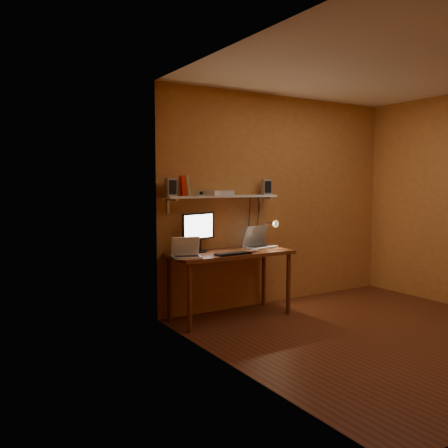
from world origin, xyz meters
TOP-DOWN VIEW (x-y plane):
  - room at (0.00, 0.00)m, footprint 3.44×3.24m
  - desk at (-0.95, 1.28)m, footprint 1.40×0.60m
  - wall_shelf at (-0.95, 1.47)m, footprint 1.40×0.25m
  - monitor at (-1.26, 1.45)m, footprint 0.47×0.26m
  - laptop at (-0.49, 1.39)m, footprint 0.40×0.32m
  - netbook at (-1.56, 1.16)m, footprint 0.34×0.28m
  - keyboard at (-1.04, 1.08)m, footprint 0.41×0.15m
  - mouse at (-0.73, 1.12)m, footprint 0.11×0.08m
  - desk_lamp at (-0.29, 1.41)m, footprint 0.09×0.23m
  - speaker_left at (-1.59, 1.46)m, footprint 0.11×0.11m
  - speaker_right at (-0.31, 1.48)m, footprint 0.12×0.12m
  - books at (-1.41, 1.48)m, footprint 0.15×0.16m
  - shelf_camera at (-1.26, 1.40)m, footprint 0.11×0.05m
  - router at (-1.00, 1.48)m, footprint 0.38×0.30m

SIDE VIEW (x-z plane):
  - desk at x=-0.95m, z-range 0.29..1.04m
  - keyboard at x=-1.04m, z-range 0.75..0.77m
  - mouse at x=-0.73m, z-range 0.75..0.78m
  - netbook at x=-1.56m, z-range 0.70..0.92m
  - laptop at x=-0.49m, z-range 0.69..0.95m
  - desk_lamp at x=-0.29m, z-range 0.77..1.15m
  - monitor at x=-1.26m, z-range 0.78..1.21m
  - room at x=0.00m, z-range -0.02..2.62m
  - wall_shelf at x=-0.95m, z-range 1.26..1.46m
  - router at x=-1.00m, z-range 1.38..1.43m
  - shelf_camera at x=-1.26m, z-range 1.38..1.44m
  - speaker_right at x=-0.31m, z-range 1.38..1.56m
  - speaker_left at x=-1.59m, z-range 1.38..1.57m
  - books at x=-1.41m, z-range 1.37..1.60m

